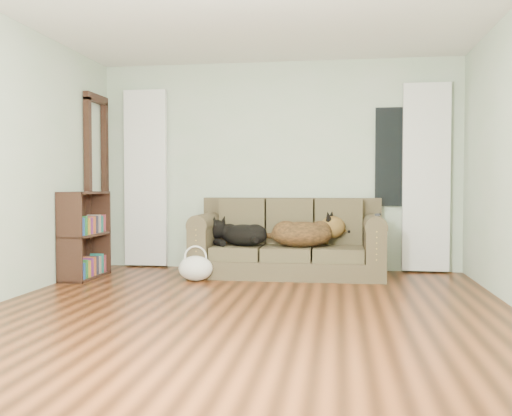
# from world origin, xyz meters

# --- Properties ---
(floor) EXTENTS (5.00, 5.00, 0.00)m
(floor) POSITION_xyz_m (0.00, 0.00, 0.00)
(floor) COLOR #32190B
(floor) RESTS_ON ground
(wall_back) EXTENTS (4.50, 0.04, 2.60)m
(wall_back) POSITION_xyz_m (0.00, 2.50, 1.30)
(wall_back) COLOR #B4BEAF
(wall_back) RESTS_ON ground
(curtain_left) EXTENTS (0.55, 0.08, 2.25)m
(curtain_left) POSITION_xyz_m (-1.70, 2.42, 1.15)
(curtain_left) COLOR white
(curtain_left) RESTS_ON ground
(curtain_right) EXTENTS (0.55, 0.08, 2.25)m
(curtain_right) POSITION_xyz_m (1.80, 2.42, 1.15)
(curtain_right) COLOR white
(curtain_right) RESTS_ON ground
(window_pane) EXTENTS (0.50, 0.03, 1.20)m
(window_pane) POSITION_xyz_m (1.45, 2.47, 1.40)
(window_pane) COLOR black
(window_pane) RESTS_ON wall_back
(door_casing) EXTENTS (0.07, 0.60, 2.10)m
(door_casing) POSITION_xyz_m (-2.20, 2.05, 1.05)
(door_casing) COLOR black
(door_casing) RESTS_ON ground
(sofa) EXTENTS (2.19, 0.95, 0.90)m
(sofa) POSITION_xyz_m (0.18, 1.97, 0.45)
(sofa) COLOR #4A402B
(sofa) RESTS_ON floor
(dog_black_lab) EXTENTS (0.74, 0.68, 0.26)m
(dog_black_lab) POSITION_xyz_m (-0.37, 1.91, 0.48)
(dog_black_lab) COLOR black
(dog_black_lab) RESTS_ON sofa
(dog_shepherd) EXTENTS (0.78, 0.59, 0.32)m
(dog_shepherd) POSITION_xyz_m (0.38, 1.89, 0.49)
(dog_shepherd) COLOR black
(dog_shepherd) RESTS_ON sofa
(tv_remote) EXTENTS (0.07, 0.17, 0.02)m
(tv_remote) POSITION_xyz_m (1.20, 1.78, 0.73)
(tv_remote) COLOR black
(tv_remote) RESTS_ON sofa
(tote_bag) EXTENTS (0.43, 0.36, 0.28)m
(tote_bag) POSITION_xyz_m (-0.79, 1.44, 0.16)
(tote_bag) COLOR silver
(tote_bag) RESTS_ON floor
(bookshelf) EXTENTS (0.35, 0.81, 0.98)m
(bookshelf) POSITION_xyz_m (-2.09, 1.46, 0.50)
(bookshelf) COLOR black
(bookshelf) RESTS_ON floor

